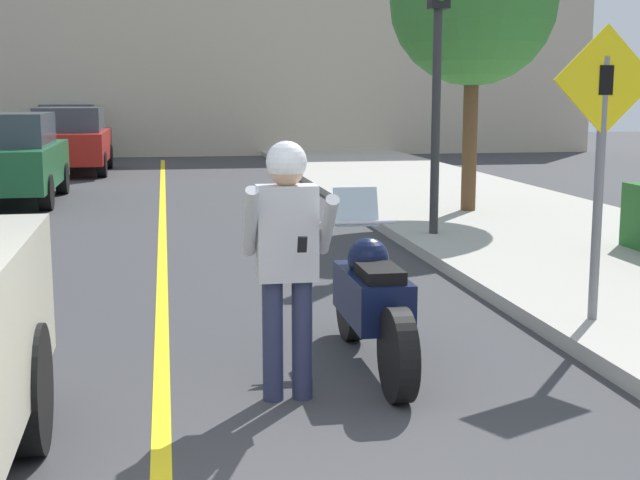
# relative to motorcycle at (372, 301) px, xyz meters

# --- Properties ---
(road_center_line) EXTENTS (0.12, 36.00, 0.01)m
(road_center_line) POSITION_rel_motorcycle_xyz_m (-1.58, 3.30, -0.51)
(road_center_line) COLOR yellow
(road_center_line) RESTS_ON ground
(building_backdrop) EXTENTS (28.00, 1.20, 6.03)m
(building_backdrop) POSITION_rel_motorcycle_xyz_m (-0.98, 23.30, 2.51)
(building_backdrop) COLOR beige
(building_backdrop) RESTS_ON ground
(motorcycle) EXTENTS (0.62, 2.19, 1.31)m
(motorcycle) POSITION_rel_motorcycle_xyz_m (0.00, 0.00, 0.00)
(motorcycle) COLOR black
(motorcycle) RESTS_ON ground
(person_biker) EXTENTS (0.59, 0.48, 1.75)m
(person_biker) POSITION_rel_motorcycle_xyz_m (-0.73, -0.62, 0.57)
(person_biker) COLOR #282D4C
(person_biker) RESTS_ON ground
(crossing_sign) EXTENTS (0.91, 0.08, 2.47)m
(crossing_sign) POSITION_rel_motorcycle_xyz_m (2.07, 0.54, 1.12)
(crossing_sign) COLOR slate
(crossing_sign) RESTS_ON sidewalk_curb
(traffic_light) EXTENTS (0.26, 0.30, 3.77)m
(traffic_light) POSITION_rel_motorcycle_xyz_m (2.12, 5.28, 2.25)
(traffic_light) COLOR #2D2D30
(traffic_light) RESTS_ON sidewalk_curb
(street_tree) EXTENTS (2.66, 2.66, 4.68)m
(street_tree) POSITION_rel_motorcycle_xyz_m (3.39, 7.54, 2.96)
(street_tree) COLOR brown
(street_tree) RESTS_ON sidewalk_curb
(parked_car_green) EXTENTS (1.88, 4.20, 1.68)m
(parked_car_green) POSITION_rel_motorcycle_xyz_m (-4.42, 11.06, 0.35)
(parked_car_green) COLOR black
(parked_car_green) RESTS_ON ground
(parked_car_red) EXTENTS (1.88, 4.20, 1.68)m
(parked_car_red) POSITION_rel_motorcycle_xyz_m (-3.86, 17.20, 0.35)
(parked_car_red) COLOR black
(parked_car_red) RESTS_ON ground
(parked_car_silver) EXTENTS (1.88, 4.20, 1.68)m
(parked_car_silver) POSITION_rel_motorcycle_xyz_m (-4.45, 23.00, 0.35)
(parked_car_silver) COLOR black
(parked_car_silver) RESTS_ON ground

